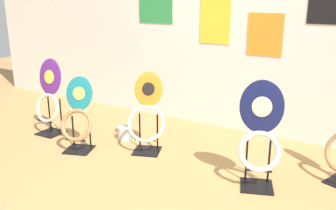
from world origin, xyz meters
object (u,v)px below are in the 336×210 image
toilet_seat_display_teal_sax (78,120)px  paint_can (124,132)px  toilet_seat_display_orange_sun (147,117)px  toilet_seat_display_navy_moon (260,139)px  toilet_seat_display_purple_note (49,97)px

toilet_seat_display_teal_sax → paint_can: bearing=65.8°
toilet_seat_display_orange_sun → toilet_seat_display_navy_moon: bearing=-6.5°
toilet_seat_display_navy_moon → toilet_seat_display_purple_note: bearing=-179.8°
toilet_seat_display_navy_moon → paint_can: bearing=170.3°
toilet_seat_display_navy_moon → toilet_seat_display_teal_sax: bearing=-173.5°
toilet_seat_display_navy_moon → toilet_seat_display_orange_sun: (-1.26, 0.14, -0.06)m
paint_can → toilet_seat_display_teal_sax: bearing=-114.2°
toilet_seat_display_teal_sax → paint_can: size_ratio=4.91×
toilet_seat_display_teal_sax → paint_can: toilet_seat_display_teal_sax is taller
toilet_seat_display_teal_sax → paint_can: 0.61m
toilet_seat_display_purple_note → paint_can: 1.00m
toilet_seat_display_navy_moon → toilet_seat_display_orange_sun: 1.27m
toilet_seat_display_navy_moon → toilet_seat_display_purple_note: toilet_seat_display_navy_moon is taller
toilet_seat_display_purple_note → paint_can: bearing=18.7°
toilet_seat_display_purple_note → toilet_seat_display_orange_sun: bearing=6.6°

